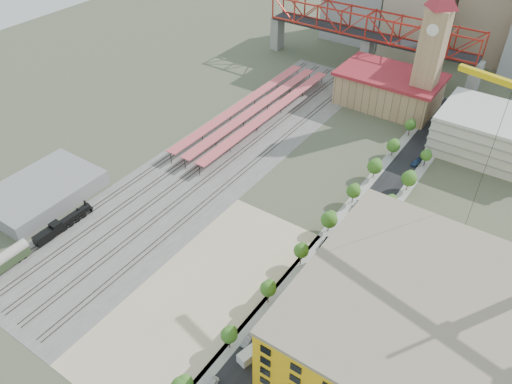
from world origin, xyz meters
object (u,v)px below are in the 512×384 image
Objects in this scene: clock_tower at (433,42)px; site_trailer_d at (332,254)px; construction_building at (411,326)px; site_trailer_c at (308,284)px; site_trailer_b at (278,322)px; site_trailer_a at (257,349)px; locomotive at (65,223)px.

clock_tower is 88.07m from site_trailer_d.
clock_tower is 107.36m from construction_building.
construction_building is 5.55× the size of site_trailer_c.
site_trailer_b reaches higher than site_trailer_d.
clock_tower is at bearing 107.38° from site_trailer_a.
site_trailer_b is at bearing 103.49° from site_trailer_a.
site_trailer_a is at bearing -70.32° from site_trailer_b.
site_trailer_c is (0.00, 13.83, -0.03)m from site_trailer_b.
construction_building is 32.50m from site_trailer_a.
construction_building is 5.44× the size of site_trailer_a.
locomotive reaches higher than site_trailer_a.
construction_building is at bearing 39.44° from site_trailer_b.
site_trailer_a is 22.22m from site_trailer_c.
site_trailer_c is at bearing 170.20° from construction_building.
site_trailer_b is at bearing -82.72° from site_trailer_c.
clock_tower reaches higher than site_trailer_a.
site_trailer_b is (-26.00, -9.34, -8.13)m from construction_building.
site_trailer_b is (8.00, -109.33, -27.41)m from clock_tower.
locomotive is at bearing -151.70° from site_trailer_d.
site_trailer_a reaches higher than site_trailer_d.
clock_tower reaches higher than locomotive.
site_trailer_d is (-26.00, 16.70, -8.20)m from construction_building.
site_trailer_b is (66.00, 5.42, -0.53)m from locomotive.
locomotive is 66.07m from site_trailer_a.
site_trailer_c is at bearing -87.19° from site_trailer_d.
site_trailer_a is 34.43m from site_trailer_d.
locomotive is (-58.00, -114.76, -26.88)m from clock_tower.
construction_building is at bearing -29.91° from site_trailer_d.
site_trailer_d is at bearing 97.28° from site_trailer_c.
site_trailer_b is 1.03× the size of site_trailer_c.
site_trailer_a is 1.05× the size of site_trailer_d.
site_trailer_a is at bearing -87.19° from site_trailer_d.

